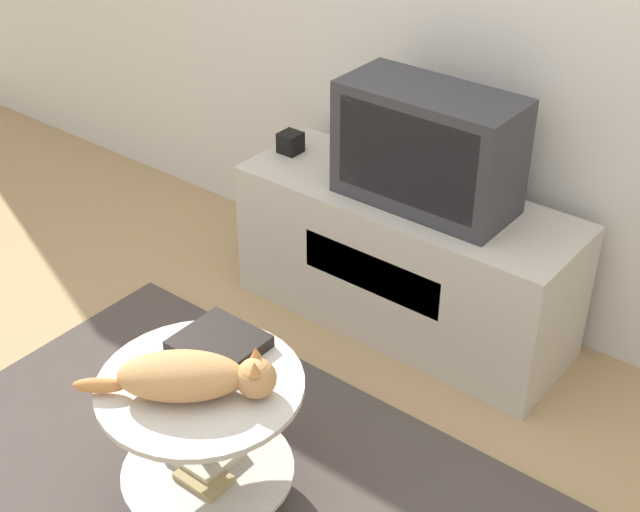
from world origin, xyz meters
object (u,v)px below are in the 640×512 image
(dvd_box, at_px, (219,344))
(cat, at_px, (191,376))
(speaker, at_px, (290,143))
(tv, at_px, (428,148))

(dvd_box, bearing_deg, cat, -67.34)
(speaker, height_order, cat, speaker)
(dvd_box, distance_m, cat, 0.20)
(dvd_box, xyz_separation_m, cat, (0.08, -0.18, 0.04))
(tv, relative_size, cat, 1.37)
(speaker, distance_m, cat, 1.35)
(speaker, relative_size, cat, 0.18)
(tv, xyz_separation_m, cat, (0.03, -1.17, -0.21))
(tv, xyz_separation_m, speaker, (-0.62, 0.01, -0.17))
(cat, bearing_deg, speaker, 80.76)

